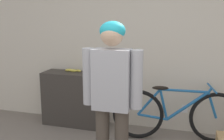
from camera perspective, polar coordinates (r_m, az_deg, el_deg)
wall_back at (r=3.89m, az=8.21°, el=5.84°), size 8.00×0.07×2.60m
side_shelf at (r=4.16m, az=-7.96°, el=-6.21°), size 1.00×0.37×0.84m
person at (r=2.56m, az=0.01°, el=-4.42°), size 0.60×0.24×1.65m
bicycle at (r=3.71m, az=13.81°, el=-9.43°), size 1.73×0.46×0.78m
banana at (r=4.13m, az=-8.46°, el=-0.07°), size 0.29×0.08×0.04m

